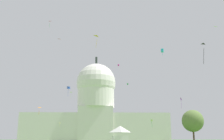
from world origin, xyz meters
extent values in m
cube|color=silver|center=(-33.63, 198.37, 10.62)|extent=(57.54, 22.81, 21.23)
cube|color=silver|center=(23.91, 198.37, 10.62)|extent=(57.54, 22.81, 21.23)
cube|color=silver|center=(-4.86, 198.37, 13.10)|extent=(26.86, 25.09, 26.21)
cylinder|color=silver|center=(-4.86, 198.37, 36.22)|extent=(29.62, 29.62, 20.03)
sphere|color=silver|center=(-4.86, 198.37, 46.23)|extent=(31.94, 31.94, 31.94)
cylinder|color=#2D3833|center=(-4.86, 198.37, 65.31)|extent=(1.80, 1.80, 6.22)
cube|color=white|center=(5.64, 69.78, 1.47)|extent=(5.39, 5.23, 2.94)
pyramid|color=white|center=(5.64, 69.78, 5.14)|extent=(5.66, 5.49, 2.20)
cylinder|color=#4C3823|center=(38.21, 91.68, 3.26)|extent=(0.69, 0.69, 6.52)
ellipsoid|color=olive|center=(38.21, 91.68, 9.30)|extent=(12.88, 12.87, 9.26)
sphere|color=brown|center=(29.65, 57.57, 1.52)|extent=(0.30, 0.30, 0.21)
pyramid|color=#8CD133|center=(-21.51, 164.20, 32.30)|extent=(1.48, 0.94, 0.35)
cylinder|color=#8CD133|center=(-21.54, 163.89, 30.57)|extent=(0.30, 0.20, 2.34)
cube|color=#D1339E|center=(11.03, 157.99, 50.74)|extent=(0.98, 1.06, 0.70)
cube|color=#D1339E|center=(11.03, 157.99, 51.26)|extent=(0.98, 1.06, 0.70)
pyramid|color=black|center=(20.29, 29.09, 21.41)|extent=(1.33, 1.37, 0.14)
cylinder|color=black|center=(20.69, 28.83, 19.13)|extent=(0.18, 0.55, 3.44)
pyramid|color=gold|center=(-2.43, 53.01, 32.43)|extent=(1.65, 1.62, 0.29)
cylinder|color=gold|center=(-2.55, 53.19, 30.12)|extent=(0.45, 0.18, 2.65)
pyramid|color=white|center=(28.92, 39.26, 30.00)|extent=(1.40, 1.10, 0.30)
cube|color=#33BCDB|center=(22.52, 74.59, 34.70)|extent=(1.30, 1.34, 0.69)
cube|color=#33BCDB|center=(22.52, 74.59, 35.37)|extent=(1.30, 1.34, 0.69)
cylinder|color=#33BCDB|center=(22.55, 74.59, 33.81)|extent=(0.18, 0.09, 1.34)
cube|color=purple|center=(31.92, 85.61, 17.83)|extent=(0.50, 1.05, 1.15)
cylinder|color=purple|center=(31.91, 85.61, 15.57)|extent=(0.29, 0.38, 3.42)
pyramid|color=yellow|center=(-27.29, 155.10, 10.98)|extent=(1.44, 1.33, 0.33)
cylinder|color=yellow|center=(-27.04, 155.46, 9.86)|extent=(0.22, 0.18, 1.30)
pyramid|color=red|center=(-24.99, 92.31, 53.79)|extent=(1.55, 1.33, 0.37)
cylinder|color=green|center=(-24.72, 92.68, 52.26)|extent=(0.17, 0.17, 2.00)
cube|color=green|center=(16.57, 151.99, 36.69)|extent=(0.84, 0.26, 1.01)
cube|color=blue|center=(-15.79, 99.02, 24.26)|extent=(1.55, 1.54, 0.65)
cube|color=blue|center=(-15.79, 99.02, 24.83)|extent=(1.55, 1.54, 0.65)
cylinder|color=blue|center=(-15.88, 99.02, 22.35)|extent=(0.20, 0.32, 3.34)
pyramid|color=pink|center=(-22.70, 110.16, 51.84)|extent=(1.74, 1.37, 0.20)
pyramid|color=orange|center=(-21.84, 69.39, 11.77)|extent=(1.30, 1.11, 0.37)
cylinder|color=orange|center=(-22.12, 69.73, 10.57)|extent=(0.13, 0.27, 1.58)
cube|color=#8CD133|center=(20.93, 93.76, 9.39)|extent=(0.73, 0.74, 0.30)
cube|color=#8CD133|center=(20.93, 93.76, 9.78)|extent=(0.73, 0.74, 0.30)
cylinder|color=green|center=(21.04, 93.76, 8.03)|extent=(0.40, 0.32, 2.42)
camera|label=1|loc=(-1.21, -27.23, 2.15)|focal=44.78mm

